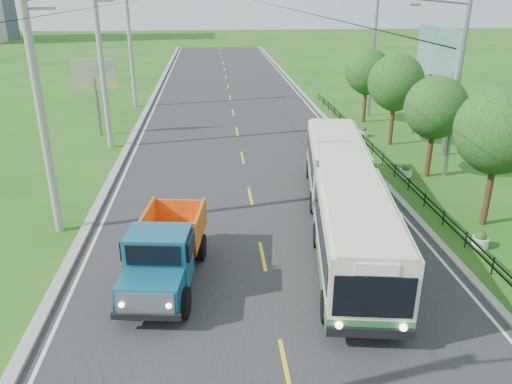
{
  "coord_description": "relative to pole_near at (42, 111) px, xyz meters",
  "views": [
    {
      "loc": [
        -1.74,
        -10.56,
        9.44
      ],
      "look_at": [
        -0.09,
        7.87,
        1.9
      ],
      "focal_mm": 35.0,
      "sensor_mm": 36.0,
      "label": 1
    }
  ],
  "objects": [
    {
      "name": "ground",
      "position": [
        8.26,
        -9.0,
        -5.09
      ],
      "size": [
        240.0,
        240.0,
        0.0
      ],
      "primitive_type": "plane",
      "color": "#1D5915",
      "rests_on": "ground"
    },
    {
      "name": "road",
      "position": [
        8.26,
        11.0,
        -5.08
      ],
      "size": [
        14.0,
        120.0,
        0.02
      ],
      "primitive_type": "cube",
      "color": "#28282B",
      "rests_on": "ground"
    },
    {
      "name": "curb_left",
      "position": [
        1.06,
        11.0,
        -5.02
      ],
      "size": [
        0.4,
        120.0,
        0.15
      ],
      "primitive_type": "cube",
      "color": "#9E9E99",
      "rests_on": "ground"
    },
    {
      "name": "curb_right",
      "position": [
        15.41,
        11.0,
        -5.04
      ],
      "size": [
        0.3,
        120.0,
        0.1
      ],
      "primitive_type": "cube",
      "color": "#9E9E99",
      "rests_on": "ground"
    },
    {
      "name": "edge_line_left",
      "position": [
        1.61,
        11.0,
        -5.07
      ],
      "size": [
        0.12,
        120.0,
        0.0
      ],
      "primitive_type": "cube",
      "color": "silver",
      "rests_on": "road"
    },
    {
      "name": "edge_line_right",
      "position": [
        14.91,
        11.0,
        -5.07
      ],
      "size": [
        0.12,
        120.0,
        0.0
      ],
      "primitive_type": "cube",
      "color": "silver",
      "rests_on": "road"
    },
    {
      "name": "centre_dash",
      "position": [
        8.26,
        -9.0,
        -5.07
      ],
      "size": [
        0.12,
        2.2,
        0.0
      ],
      "primitive_type": "cube",
      "color": "yellow",
      "rests_on": "road"
    },
    {
      "name": "railing_right",
      "position": [
        16.26,
        5.0,
        -4.79
      ],
      "size": [
        0.04,
        40.0,
        0.6
      ],
      "primitive_type": "cube",
      "color": "black",
      "rests_on": "ground"
    },
    {
      "name": "pole_near",
      "position": [
        0.0,
        0.0,
        0.0
      ],
      "size": [
        3.51,
        0.32,
        10.0
      ],
      "color": "gray",
      "rests_on": "ground"
    },
    {
      "name": "pole_mid",
      "position": [
        0.0,
        12.0,
        0.0
      ],
      "size": [
        3.51,
        0.32,
        10.0
      ],
      "color": "gray",
      "rests_on": "ground"
    },
    {
      "name": "pole_far",
      "position": [
        0.0,
        24.0,
        0.0
      ],
      "size": [
        3.51,
        0.32,
        10.0
      ],
      "color": "gray",
      "rests_on": "ground"
    },
    {
      "name": "tree_third",
      "position": [
        18.12,
        -0.86,
        -1.11
      ],
      "size": [
        3.6,
        3.62,
        6.0
      ],
      "color": "#382314",
      "rests_on": "ground"
    },
    {
      "name": "tree_fourth",
      "position": [
        18.12,
        5.14,
        -1.51
      ],
      "size": [
        3.24,
        3.31,
        5.4
      ],
      "color": "#382314",
      "rests_on": "ground"
    },
    {
      "name": "tree_fifth",
      "position": [
        18.12,
        11.14,
        -1.24
      ],
      "size": [
        3.48,
        3.52,
        5.8
      ],
      "color": "#382314",
      "rests_on": "ground"
    },
    {
      "name": "tree_back",
      "position": [
        18.12,
        17.14,
        -1.44
      ],
      "size": [
        3.3,
        3.36,
        5.5
      ],
      "color": "#382314",
      "rests_on": "ground"
    },
    {
      "name": "streetlight_mid",
      "position": [
        18.9,
        5.0,
        -0.19
      ],
      "size": [
        3.02,
        0.2,
        9.07
      ],
      "color": "slate",
      "rests_on": "ground"
    },
    {
      "name": "streetlight_far",
      "position": [
        18.9,
        19.0,
        -0.19
      ],
      "size": [
        3.02,
        0.2,
        9.07
      ],
      "color": "slate",
      "rests_on": "ground"
    },
    {
      "name": "planter_near",
      "position": [
        16.86,
        -3.0,
        -4.81
      ],
      "size": [
        0.64,
        0.64,
        0.67
      ],
      "color": "silver",
      "rests_on": "ground"
    },
    {
      "name": "planter_mid",
      "position": [
        16.86,
        5.0,
        -4.81
      ],
      "size": [
        0.64,
        0.64,
        0.67
      ],
      "color": "silver",
      "rests_on": "ground"
    },
    {
      "name": "planter_far",
      "position": [
        16.86,
        13.0,
        -4.81
      ],
      "size": [
        0.64,
        0.64,
        0.67
      ],
      "color": "silver",
      "rests_on": "ground"
    },
    {
      "name": "billboard_left",
      "position": [
        -1.24,
        15.0,
        -1.23
      ],
      "size": [
        3.0,
        0.2,
        5.2
      ],
      "color": "slate",
      "rests_on": "ground"
    },
    {
      "name": "billboard_right",
      "position": [
        20.56,
        11.0,
        0.25
      ],
      "size": [
        0.24,
        6.0,
        7.3
      ],
      "color": "slate",
      "rests_on": "ground"
    },
    {
      "name": "bus",
      "position": [
        11.78,
        -1.19,
        -3.35
      ],
      "size": [
        4.62,
        15.25,
        2.91
      ],
      "rotation": [
        0.0,
        0.0,
        -0.15
      ],
      "color": "#2B6B36",
      "rests_on": "ground"
    },
    {
      "name": "dump_truck",
      "position": [
        4.78,
        -4.48,
        -3.77
      ],
      "size": [
        2.8,
        5.77,
        2.33
      ],
      "rotation": [
        0.0,
        0.0,
        -0.13
      ],
      "color": "#135774",
      "rests_on": "ground"
    }
  ]
}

